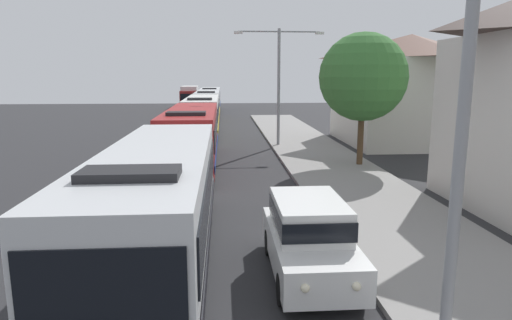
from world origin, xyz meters
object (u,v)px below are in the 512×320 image
object	(u,v)px
box_truck_oncoming	(190,96)
streetlamp_near	(469,48)
bus_second_in_line	(192,135)
bus_middle	(202,115)
bus_lead	(159,201)
streetlamp_mid	(279,74)
bus_fourth_in_line	(208,104)
bus_rear	(210,99)
white_suv	(309,235)
roadside_tree	(363,77)

from	to	relation	value
box_truck_oncoming	streetlamp_near	world-z (taller)	streetlamp_near
bus_second_in_line	bus_middle	bearing A→B (deg)	90.00
bus_lead	bus_middle	size ratio (longest dim) A/B	0.90
box_truck_oncoming	streetlamp_mid	distance (m)	38.92
bus_fourth_in_line	box_truck_oncoming	bearing A→B (deg)	99.88
bus_rear	box_truck_oncoming	xyz separation A→B (m)	(-3.30, 7.19, 0.01)
bus_second_in_line	bus_middle	xyz separation A→B (m)	(0.00, 12.53, 0.00)
bus_middle	streetlamp_mid	xyz separation A→B (m)	(5.40, -6.15, 3.21)
white_suv	roadside_tree	bearing A→B (deg)	67.86
white_suv	bus_middle	bearing A→B (deg)	98.07
bus_rear	box_truck_oncoming	size ratio (longest dim) A/B	1.69
bus_rear	bus_lead	bearing A→B (deg)	-90.00
streetlamp_near	bus_lead	bearing A→B (deg)	140.83
bus_fourth_in_line	streetlamp_mid	size ratio (longest dim) A/B	1.44
bus_fourth_in_line	bus_rear	size ratio (longest dim) A/B	0.90
streetlamp_mid	bus_lead	bearing A→B (deg)	-105.85
white_suv	roadside_tree	world-z (taller)	roadside_tree
bus_fourth_in_line	bus_middle	bearing A→B (deg)	-90.00
bus_rear	white_suv	distance (m)	50.68
box_truck_oncoming	streetlamp_mid	world-z (taller)	streetlamp_mid
bus_lead	bus_fourth_in_line	xyz separation A→B (m)	(0.00, 37.87, 0.00)
bus_fourth_in_line	bus_rear	world-z (taller)	same
bus_middle	white_suv	bearing A→B (deg)	-81.93
bus_lead	bus_second_in_line	size ratio (longest dim) A/B	0.96
streetlamp_near	roadside_tree	xyz separation A→B (m)	(3.50, 16.25, -0.53)
bus_second_in_line	bus_fourth_in_line	xyz separation A→B (m)	(-0.00, 25.23, -0.00)
bus_second_in_line	bus_rear	world-z (taller)	same
bus_rear	streetlamp_near	size ratio (longest dim) A/B	1.46
streetlamp_mid	streetlamp_near	bearing A→B (deg)	-90.00
box_truck_oncoming	white_suv	bearing A→B (deg)	-83.09
bus_rear	white_suv	bearing A→B (deg)	-85.81
bus_second_in_line	streetlamp_near	xyz separation A→B (m)	(5.40, -17.03, 3.56)
streetlamp_near	roadside_tree	size ratio (longest dim) A/B	1.23
bus_second_in_line	white_suv	world-z (taller)	bus_second_in_line
bus_middle	roadside_tree	xyz separation A→B (m)	(8.89, -13.31, 3.03)
bus_middle	bus_fourth_in_line	xyz separation A→B (m)	(-0.00, 12.70, -0.00)
bus_second_in_line	bus_fourth_in_line	size ratio (longest dim) A/B	1.03
white_suv	streetlamp_mid	bearing A→B (deg)	85.12
streetlamp_mid	roadside_tree	xyz separation A→B (m)	(3.50, -7.16, -0.17)
bus_middle	streetlamp_near	bearing A→B (deg)	-79.65
bus_fourth_in_line	white_suv	world-z (taller)	bus_fourth_in_line
bus_fourth_in_line	bus_rear	xyz separation A→B (m)	(0.00, 11.75, 0.00)
bus_rear	white_suv	xyz separation A→B (m)	(3.70, -50.54, -0.66)
bus_middle	bus_fourth_in_line	bearing A→B (deg)	90.00
bus_middle	streetlamp_mid	size ratio (longest dim) A/B	1.58
streetlamp_near	streetlamp_mid	bearing A→B (deg)	90.00
bus_middle	white_suv	distance (m)	26.35
bus_lead	box_truck_oncoming	world-z (taller)	bus_lead
bus_lead	bus_rear	bearing A→B (deg)	90.00
bus_middle	streetlamp_mid	world-z (taller)	streetlamp_mid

